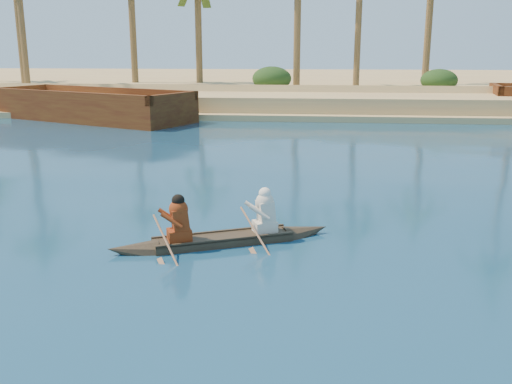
# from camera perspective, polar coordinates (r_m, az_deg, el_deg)

# --- Properties ---
(sandy_embankment) EXTENTS (150.00, 51.00, 1.50)m
(sandy_embankment) POSITION_cam_1_polar(r_m,az_deg,el_deg) (59.05, -2.42, 10.57)
(sandy_embankment) COLOR tan
(sandy_embankment) RESTS_ON ground
(shrub_cluster) EXTENTS (100.00, 6.00, 2.40)m
(shrub_cluster) POSITION_cam_1_polar(r_m,az_deg,el_deg) (43.86, -5.32, 10.18)
(shrub_cluster) COLOR #1C3914
(shrub_cluster) RESTS_ON ground
(canoe) EXTENTS (4.84, 2.64, 1.38)m
(canoe) POSITION_cam_1_polar(r_m,az_deg,el_deg) (12.58, -3.31, -4.03)
(canoe) COLOR #382F1E
(canoe) RESTS_ON ground
(barge_mid) EXTENTS (13.46, 9.20, 2.14)m
(barge_mid) POSITION_cam_1_polar(r_m,az_deg,el_deg) (36.20, -16.14, 8.14)
(barge_mid) COLOR #5B3313
(barge_mid) RESTS_ON ground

